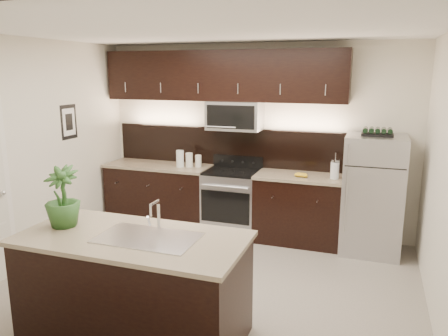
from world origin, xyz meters
name	(u,v)px	position (x,y,z in m)	size (l,w,h in m)	color
ground	(206,288)	(0.00, 0.00, 0.00)	(4.50, 4.50, 0.00)	gray
room_walls	(192,134)	(-0.11, -0.04, 1.70)	(4.52, 4.02, 2.71)	beige
counter_run	(219,200)	(-0.46, 1.69, 0.47)	(3.51, 0.65, 0.94)	black
upper_fixtures	(224,84)	(-0.43, 1.84, 2.14)	(3.49, 0.40, 1.66)	black
island	(134,286)	(-0.27, -1.01, 0.47)	(1.96, 0.96, 0.94)	black
sink_faucet	(148,236)	(-0.12, -1.00, 0.96)	(0.84, 0.50, 0.28)	silver
refrigerator	(373,195)	(1.66, 1.63, 0.77)	(0.74, 0.67, 1.53)	#B2B2B7
wine_rack	(378,132)	(1.66, 1.63, 1.57)	(0.38, 0.23, 0.09)	black
plant	(62,197)	(-0.97, -0.99, 1.22)	(0.31, 0.31, 0.55)	#285321
canisters	(187,160)	(-0.94, 1.67, 1.05)	(0.35, 0.19, 0.25)	silver
french_press	(335,169)	(1.17, 1.64, 1.06)	(0.12, 0.12, 0.33)	silver
bananas	(298,174)	(0.70, 1.61, 0.97)	(0.18, 0.14, 0.06)	gold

